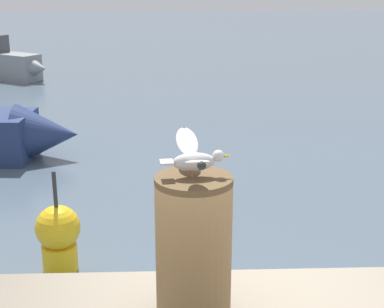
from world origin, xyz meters
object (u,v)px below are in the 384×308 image
mooring_post (194,247)px  seagull (194,157)px  boat_grey (7,63)px  channel_buoy (58,236)px

mooring_post → seagull: seagull is taller
mooring_post → boat_grey: (-6.04, 17.87, -1.53)m
seagull → boat_grey: bearing=108.7°
boat_grey → channel_buoy: (4.50, -14.25, -0.11)m
mooring_post → seagull: (0.00, 0.00, 0.53)m
seagull → channel_buoy: bearing=113.2°
boat_grey → mooring_post: bearing=-71.3°
channel_buoy → seagull: bearing=-66.8°
mooring_post → boat_grey: boat_grey is taller
channel_buoy → boat_grey: bearing=107.5°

